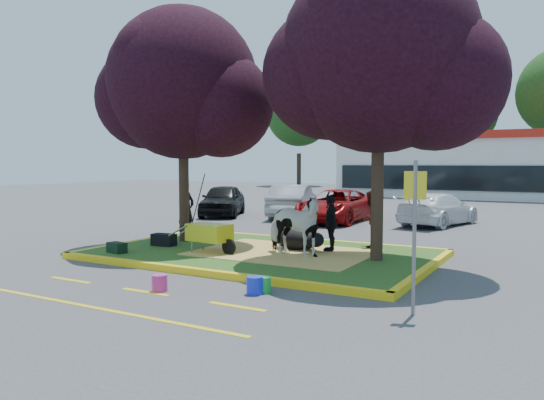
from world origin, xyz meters
The scene contains 31 objects.
ground centered at (0.00, 0.00, 0.00)m, with size 90.00×90.00×0.00m, color #424244.
median_island centered at (0.00, 0.00, 0.07)m, with size 8.00×5.00×0.15m, color #254E18.
curb_near centered at (0.00, -2.58, 0.07)m, with size 8.30×0.16×0.15m, color yellow.
curb_far centered at (0.00, 2.58, 0.07)m, with size 8.30×0.16×0.15m, color yellow.
curb_left centered at (-4.08, 0.00, 0.07)m, with size 0.16×5.30×0.15m, color yellow.
curb_right centered at (4.08, 0.00, 0.07)m, with size 0.16×5.30×0.15m, color yellow.
straw_bedding centered at (0.60, 0.00, 0.15)m, with size 4.20×3.00×0.01m, color #E8C15F.
tree_purple_left centered at (-2.78, 0.38, 4.36)m, with size 5.06×4.20×6.51m.
tree_purple_right centered at (2.92, 0.18, 4.56)m, with size 5.30×4.40×6.82m.
fire_lane_stripe_a centered at (-2.00, -4.20, 0.00)m, with size 1.10×0.12×0.01m, color yellow.
fire_lane_stripe_b centered at (0.00, -4.20, 0.00)m, with size 1.10×0.12×0.01m, color yellow.
fire_lane_stripe_c centered at (2.00, -4.20, 0.00)m, with size 1.10×0.12×0.01m, color yellow.
fire_lane_long centered at (0.00, -5.40, 0.00)m, with size 6.00×0.10×0.01m, color yellow.
retail_building centered at (2.00, 27.98, 2.25)m, with size 20.40×8.40×4.40m.
treeline centered at (1.23, 37.61, 7.73)m, with size 46.58×7.80×14.63m.
cow centered at (1.01, -0.28, 0.88)m, with size 0.79×1.72×1.46m, color silver.
calf centered at (0.66, 0.58, 0.42)m, with size 1.23×0.70×0.53m, color black.
handler centered at (-3.10, 0.86, 0.99)m, with size 0.61×0.40×1.68m, color black.
visitor_a centered at (2.16, 1.95, 0.89)m, with size 0.72×0.56×1.48m, color #3F1212.
visitor_b centered at (1.52, 0.79, 0.85)m, with size 0.82×0.34×1.41m, color black.
wheelbarrow centered at (-0.97, -0.89, 0.64)m, with size 1.90×0.74×0.71m.
gear_bag_dark centered at (-2.72, -0.56, 0.31)m, with size 0.62×0.34×0.32m, color black.
gear_bag_green centered at (-2.98, -2.00, 0.28)m, with size 0.48×0.30×0.25m, color black.
sign_post centered at (4.64, -3.27, 1.47)m, with size 0.33×0.14×2.40m.
bucket_green centered at (1.89, -3.16, 0.14)m, with size 0.27×0.27×0.29m, color green.
bucket_pink centered at (0.18, -4.02, 0.15)m, with size 0.29×0.29×0.31m, color #CD2D84.
bucket_blue centered at (1.81, -3.34, 0.16)m, with size 0.30×0.30×0.32m, color #1B2DD9.
car_black centered at (-6.85, 8.13, 0.70)m, with size 1.65×4.11×1.40m, color black.
car_silver centered at (-3.76, 8.97, 0.71)m, with size 1.51×4.33×1.43m, color #999CA1.
car_red centered at (-1.44, 8.30, 0.65)m, with size 2.14×4.64×1.29m, color maroon.
car_white centered at (2.35, 9.13, 0.61)m, with size 1.72×4.23×1.23m, color white.
Camera 1 is at (6.70, -11.35, 2.35)m, focal length 35.00 mm.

